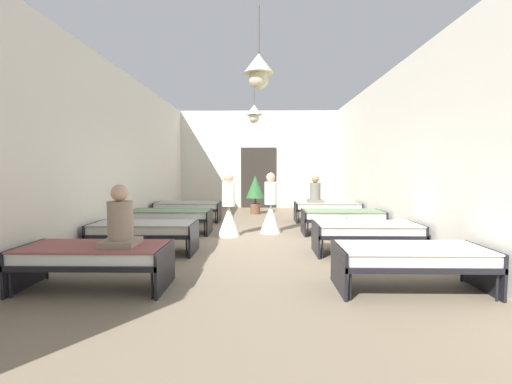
% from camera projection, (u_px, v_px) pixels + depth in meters
% --- Properties ---
extents(ground_plane, '(6.82, 13.59, 0.10)m').
position_uv_depth(ground_plane, '(256.00, 245.00, 7.33)').
color(ground_plane, '#7A6B56').
extents(room_shell, '(6.62, 13.19, 3.86)m').
position_uv_depth(room_shell, '(257.00, 154.00, 8.57)').
color(room_shell, silver).
rests_on(room_shell, ground).
extents(bed_left_row_0, '(1.90, 0.84, 0.57)m').
position_uv_depth(bed_left_row_0, '(95.00, 256.00, 4.49)').
color(bed_left_row_0, black).
rests_on(bed_left_row_0, ground).
extents(bed_right_row_0, '(1.90, 0.84, 0.57)m').
position_uv_depth(bed_right_row_0, '(411.00, 257.00, 4.42)').
color(bed_right_row_0, black).
rests_on(bed_right_row_0, ground).
extents(bed_left_row_1, '(1.90, 0.84, 0.57)m').
position_uv_depth(bed_left_row_1, '(144.00, 230.00, 6.39)').
color(bed_left_row_1, black).
rests_on(bed_left_row_1, ground).
extents(bed_right_row_1, '(1.90, 0.84, 0.57)m').
position_uv_depth(bed_right_row_1, '(366.00, 230.00, 6.32)').
color(bed_right_row_1, black).
rests_on(bed_right_row_1, ground).
extents(bed_left_row_2, '(1.90, 0.84, 0.57)m').
position_uv_depth(bed_left_row_2, '(171.00, 216.00, 8.28)').
color(bed_left_row_2, black).
rests_on(bed_left_row_2, ground).
extents(bed_right_row_2, '(1.90, 0.84, 0.57)m').
position_uv_depth(bed_right_row_2, '(342.00, 216.00, 8.21)').
color(bed_right_row_2, black).
rests_on(bed_right_row_2, ground).
extents(bed_left_row_3, '(1.90, 0.84, 0.57)m').
position_uv_depth(bed_left_row_3, '(188.00, 207.00, 10.18)').
color(bed_left_row_3, black).
rests_on(bed_left_row_3, ground).
extents(bed_right_row_3, '(1.90, 0.84, 0.57)m').
position_uv_depth(bed_right_row_3, '(327.00, 207.00, 10.11)').
color(bed_right_row_3, black).
rests_on(bed_right_row_3, ground).
extents(nurse_near_aisle, '(0.52, 0.52, 1.49)m').
position_uv_depth(nurse_near_aisle, '(229.00, 213.00, 7.98)').
color(nurse_near_aisle, white).
rests_on(nurse_near_aisle, ground).
extents(nurse_mid_aisle, '(0.52, 0.52, 1.49)m').
position_uv_depth(nurse_mid_aisle, '(271.00, 211.00, 8.40)').
color(nurse_mid_aisle, white).
rests_on(nurse_mid_aisle, ground).
extents(patient_seated_primary, '(0.44, 0.44, 0.80)m').
position_uv_depth(patient_seated_primary, '(315.00, 192.00, 10.14)').
color(patient_seated_primary, slate).
rests_on(patient_seated_primary, bed_right_row_3).
extents(patient_seated_secondary, '(0.44, 0.44, 0.80)m').
position_uv_depth(patient_seated_secondary, '(120.00, 223.00, 4.47)').
color(patient_seated_secondary, gray).
rests_on(patient_seated_secondary, bed_left_row_0).
extents(potted_plant, '(0.64, 0.64, 1.34)m').
position_uv_depth(potted_plant, '(255.00, 189.00, 11.81)').
color(potted_plant, brown).
rests_on(potted_plant, ground).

